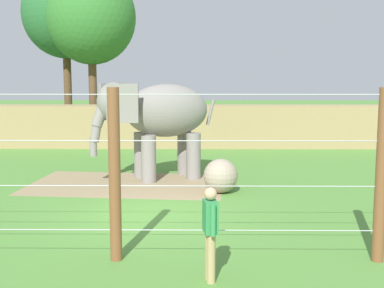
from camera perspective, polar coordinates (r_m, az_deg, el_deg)
ground_plane at (r=13.16m, az=-5.24°, el=-8.01°), size 120.00×120.00×0.00m
dirt_patch at (r=16.89m, az=-7.32°, el=-4.49°), size 6.66×4.43×0.01m
embankment_wall at (r=25.40m, az=-2.37°, el=2.03°), size 36.00×1.80×2.06m
elephant at (r=17.37m, az=-3.92°, el=3.25°), size 4.22×2.81×3.33m
enrichment_ball at (r=15.47m, az=3.24°, el=-3.60°), size 1.05×1.05×1.05m
cable_fence at (r=9.74m, az=-7.71°, el=-3.49°), size 10.62×0.23×3.34m
zookeeper at (r=8.86m, az=2.07°, el=-9.61°), size 0.28×0.58×1.67m
tree_far_left at (r=30.09m, az=-14.05°, el=14.01°), size 4.78×4.78×9.51m
tree_left_of_centre at (r=28.54m, az=-11.29°, el=13.73°), size 4.80×4.80×9.16m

